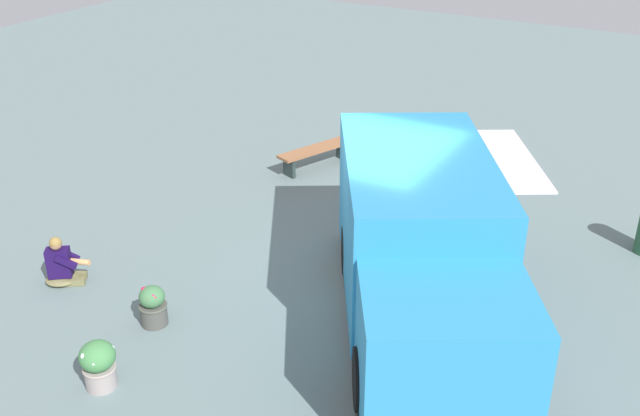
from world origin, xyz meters
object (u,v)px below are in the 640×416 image
planter_flowering_near (99,364)px  planter_flowering_side (403,184)px  planter_flowering_far (153,306)px  food_truck (421,254)px  person_customer (62,266)px  plaza_bench (316,152)px

planter_flowering_near → planter_flowering_side: bearing=169.7°
planter_flowering_far → planter_flowering_side: bearing=164.0°
food_truck → planter_flowering_near: 4.67m
food_truck → planter_flowering_side: (-3.47, -1.76, -0.69)m
person_customer → planter_flowering_far: 2.05m
plaza_bench → planter_flowering_far: bearing=7.3°
food_truck → person_customer: (1.90, -5.39, -0.80)m
person_customer → plaza_bench: 6.24m
planter_flowering_side → plaza_bench: size_ratio=0.41×
plaza_bench → planter_flowering_near: bearing=8.3°
food_truck → planter_flowering_side: bearing=-153.0°
person_customer → planter_flowering_near: (1.59, 2.37, 0.05)m
food_truck → plaza_bench: 5.96m
planter_flowering_side → person_customer: bearing=-34.1°
person_customer → plaza_bench: bearing=168.5°
food_truck → planter_flowering_far: food_truck is taller
food_truck → planter_flowering_far: (2.06, -3.35, -0.80)m
food_truck → planter_flowering_near: (3.49, -3.02, -0.75)m
plaza_bench → planter_flowering_side: bearing=72.5°
planter_flowering_side → plaza_bench: (-0.75, -2.38, -0.07)m
food_truck → plaza_bench: food_truck is taller
planter_flowering_near → food_truck: bearing=139.1°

